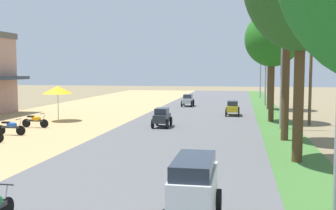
% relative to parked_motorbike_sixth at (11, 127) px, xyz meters
% --- Properties ---
extents(parked_motorbike_sixth, '(1.80, 0.54, 0.94)m').
position_rel_parked_motorbike_sixth_xyz_m(parked_motorbike_sixth, '(0.00, 0.00, 0.00)').
color(parked_motorbike_sixth, black).
rests_on(parked_motorbike_sixth, dirt_shoulder).
extents(parked_motorbike_seventh, '(1.80, 0.54, 0.94)m').
position_rel_parked_motorbike_sixth_xyz_m(parked_motorbike_seventh, '(-0.11, 2.99, 0.00)').
color(parked_motorbike_seventh, black).
rests_on(parked_motorbike_seventh, dirt_shoulder).
extents(vendor_umbrella, '(2.20, 2.20, 2.52)m').
position_rel_parked_motorbike_sixth_xyz_m(vendor_umbrella, '(-0.22, 6.55, 1.75)').
color(vendor_umbrella, '#99999E').
rests_on(vendor_umbrella, dirt_shoulder).
extents(median_tree_third, '(3.60, 3.60, 8.98)m').
position_rel_parked_motorbike_sixth_xyz_m(median_tree_third, '(15.11, 1.06, 6.78)').
color(median_tree_third, '#4C351E').
rests_on(median_tree_third, median_strip).
extents(median_tree_fourth, '(3.92, 3.92, 7.84)m').
position_rel_parked_motorbike_sixth_xyz_m(median_tree_fourth, '(14.96, 8.89, 5.34)').
color(median_tree_fourth, '#4C351E').
rests_on(median_tree_fourth, median_strip).
extents(median_tree_fifth, '(3.79, 3.79, 9.36)m').
position_rel_parked_motorbike_sixth_xyz_m(median_tree_fifth, '(15.35, 18.17, 6.50)').
color(median_tree_fifth, '#4C351E').
rests_on(median_tree_fifth, median_strip).
extents(streetlamp_mid, '(3.16, 0.20, 7.83)m').
position_rel_parked_motorbike_sixth_xyz_m(streetlamp_mid, '(15.31, 5.39, 4.02)').
color(streetlamp_mid, gray).
rests_on(streetlamp_mid, median_strip).
extents(streetlamp_far, '(3.16, 0.20, 8.34)m').
position_rel_parked_motorbike_sixth_xyz_m(streetlamp_far, '(15.31, 22.41, 4.28)').
color(streetlamp_far, gray).
rests_on(streetlamp_far, median_strip).
extents(streetlamp_farthest, '(3.16, 0.20, 7.10)m').
position_rel_parked_motorbike_sixth_xyz_m(streetlamp_farthest, '(15.31, 33.58, 3.64)').
color(streetlamp_farthest, gray).
rests_on(streetlamp_farthest, median_strip).
extents(utility_pole_near, '(1.80, 0.20, 9.01)m').
position_rel_parked_motorbike_sixth_xyz_m(utility_pole_near, '(17.43, 7.77, 4.14)').
color(utility_pole_near, brown).
rests_on(utility_pole_near, ground).
extents(car_van_white, '(1.19, 2.41, 1.67)m').
position_rel_parked_motorbike_sixth_xyz_m(car_van_white, '(11.77, -11.66, 0.47)').
color(car_van_white, silver).
rests_on(car_van_white, road_strip).
extents(car_hatchback_charcoal, '(1.04, 2.00, 1.23)m').
position_rel_parked_motorbike_sixth_xyz_m(car_hatchback_charcoal, '(7.84, 4.59, 0.19)').
color(car_hatchback_charcoal, '#282D33').
rests_on(car_hatchback_charcoal, road_strip).
extents(car_sedan_yellow, '(1.10, 2.26, 1.19)m').
position_rel_parked_motorbike_sixth_xyz_m(car_sedan_yellow, '(12.18, 12.07, 0.19)').
color(car_sedan_yellow, gold).
rests_on(car_sedan_yellow, road_strip).
extents(car_sedan_silver, '(1.10, 2.26, 1.19)m').
position_rel_parked_motorbike_sixth_xyz_m(car_sedan_silver, '(7.55, 19.67, 0.19)').
color(car_sedan_silver, '#B7BCC1').
rests_on(car_sedan_silver, road_strip).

